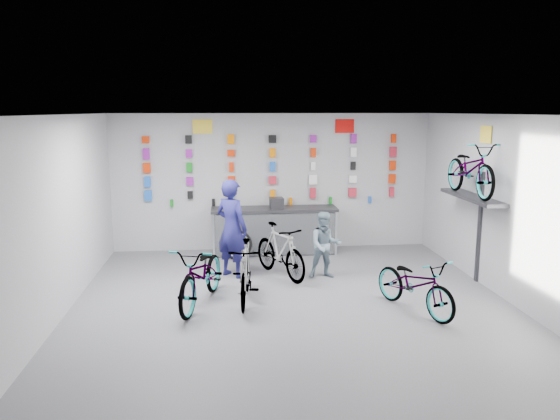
{
  "coord_description": "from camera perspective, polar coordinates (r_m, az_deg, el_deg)",
  "views": [
    {
      "loc": [
        -1.05,
        -7.93,
        3.06
      ],
      "look_at": [
        -0.09,
        1.4,
        1.35
      ],
      "focal_mm": 35.0,
      "sensor_mm": 36.0,
      "label": 1
    }
  ],
  "objects": [
    {
      "name": "bike_service",
      "position": [
        10.14,
        0.02,
        -4.28
      ],
      "size": [
        1.15,
        1.69,
        0.99
      ],
      "primitive_type": "imported",
      "rotation": [
        0.0,
        0.0,
        0.46
      ],
      "color": "gray",
      "rests_on": "floor"
    },
    {
      "name": "sign_right",
      "position": [
        12.2,
        6.77,
        8.7
      ],
      "size": [
        0.42,
        0.02,
        0.3
      ],
      "primitive_type": "cube",
      "color": "red",
      "rests_on": "wall_back"
    },
    {
      "name": "customer",
      "position": [
        10.08,
        4.75,
        -3.68
      ],
      "size": [
        0.61,
        0.48,
        1.24
      ],
      "primitive_type": "imported",
      "rotation": [
        0.0,
        0.0,
        0.02
      ],
      "color": "slate",
      "rests_on": "floor"
    },
    {
      "name": "ceiling",
      "position": [
        8.0,
        1.71,
        9.92
      ],
      "size": [
        8.0,
        8.0,
        0.0
      ],
      "primitive_type": "plane",
      "rotation": [
        3.14,
        0.0,
        0.0
      ],
      "color": "white",
      "rests_on": "wall_back"
    },
    {
      "name": "wall_front",
      "position": [
        4.36,
        8.62,
        -10.79
      ],
      "size": [
        7.0,
        0.0,
        7.0
      ],
      "primitive_type": "plane",
      "rotation": [
        -1.57,
        0.0,
        0.0
      ],
      "color": "#ADADAF",
      "rests_on": "floor"
    },
    {
      "name": "bike_right",
      "position": [
        8.69,
        13.94,
        -7.5
      ],
      "size": [
        1.2,
        1.77,
        0.88
      ],
      "primitive_type": "imported",
      "rotation": [
        0.0,
        0.0,
        0.41
      ],
      "color": "gray",
      "rests_on": "floor"
    },
    {
      "name": "wall_right",
      "position": [
        9.27,
        23.63,
        -0.21
      ],
      "size": [
        0.0,
        8.0,
        8.0
      ],
      "primitive_type": "plane",
      "rotation": [
        1.57,
        0.0,
        -1.57
      ],
      "color": "#ADADAF",
      "rests_on": "floor"
    },
    {
      "name": "clerk",
      "position": [
        10.12,
        -5.07,
        -1.91
      ],
      "size": [
        0.79,
        0.77,
        1.83
      ],
      "primitive_type": "imported",
      "rotation": [
        0.0,
        0.0,
        2.44
      ],
      "color": "#191853",
      "rests_on": "floor"
    },
    {
      "name": "wall_back",
      "position": [
        12.08,
        -0.82,
        2.94
      ],
      "size": [
        7.0,
        0.0,
        7.0
      ],
      "primitive_type": "plane",
      "rotation": [
        1.57,
        0.0,
        0.0
      ],
      "color": "#ADADAF",
      "rests_on": "floor"
    },
    {
      "name": "counter",
      "position": [
        11.8,
        -0.61,
        -2.23
      ],
      "size": [
        2.7,
        0.66,
        1.0
      ],
      "color": "black",
      "rests_on": "floor"
    },
    {
      "name": "register",
      "position": [
        11.69,
        -0.36,
        0.77
      ],
      "size": [
        0.3,
        0.32,
        0.22
      ],
      "primitive_type": "cube",
      "rotation": [
        0.0,
        0.0,
        0.07
      ],
      "color": "black",
      "rests_on": "counter"
    },
    {
      "name": "sign_left",
      "position": [
        11.92,
        -8.11,
        8.63
      ],
      "size": [
        0.42,
        0.02,
        0.3
      ],
      "primitive_type": "cube",
      "color": "yellow",
      "rests_on": "wall_back"
    },
    {
      "name": "merch_wall",
      "position": [
        11.97,
        -0.83,
        4.28
      ],
      "size": [
        5.55,
        0.08,
        1.56
      ],
      "color": "blue",
      "rests_on": "wall_back"
    },
    {
      "name": "sign_side",
      "position": [
        10.2,
        20.7,
        7.4
      ],
      "size": [
        0.02,
        0.4,
        0.3
      ],
      "primitive_type": "cube",
      "color": "yellow",
      "rests_on": "wall_right"
    },
    {
      "name": "wall_bracket",
      "position": [
        10.25,
        19.52,
        0.8
      ],
      "size": [
        0.39,
        1.9,
        2.0
      ],
      "color": "#333338",
      "rests_on": "wall_right"
    },
    {
      "name": "floor",
      "position": [
        8.56,
        1.6,
        -10.58
      ],
      "size": [
        8.0,
        8.0,
        0.0
      ],
      "primitive_type": "plane",
      "color": "#57575C",
      "rests_on": "ground"
    },
    {
      "name": "bike_left",
      "position": [
        8.79,
        -8.17,
        -6.66
      ],
      "size": [
        1.17,
        2.02,
        1.01
      ],
      "primitive_type": "imported",
      "rotation": [
        0.0,
        0.0,
        -0.28
      ],
      "color": "gray",
      "rests_on": "floor"
    },
    {
      "name": "spare_wheel",
      "position": [
        11.44,
        -4.53,
        -3.62
      ],
      "size": [
        0.66,
        0.32,
        0.62
      ],
      "rotation": [
        0.0,
        0.0,
        -0.09
      ],
      "color": "black",
      "rests_on": "floor"
    },
    {
      "name": "bike_center",
      "position": [
        8.84,
        -3.65,
        -6.55
      ],
      "size": [
        0.63,
        1.68,
        0.99
      ],
      "primitive_type": "imported",
      "rotation": [
        0.0,
        0.0,
        -0.1
      ],
      "color": "gray",
      "rests_on": "floor"
    },
    {
      "name": "bike_wall",
      "position": [
        10.14,
        19.32,
        4.08
      ],
      "size": [
        0.63,
        1.8,
        0.95
      ],
      "primitive_type": "imported",
      "color": "gray",
      "rests_on": "wall_bracket"
    },
    {
      "name": "wall_left",
      "position": [
        8.45,
        -22.62,
        -1.1
      ],
      "size": [
        0.0,
        8.0,
        8.0
      ],
      "primitive_type": "plane",
      "rotation": [
        1.57,
        0.0,
        1.57
      ],
      "color": "#ADADAF",
      "rests_on": "floor"
    }
  ]
}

